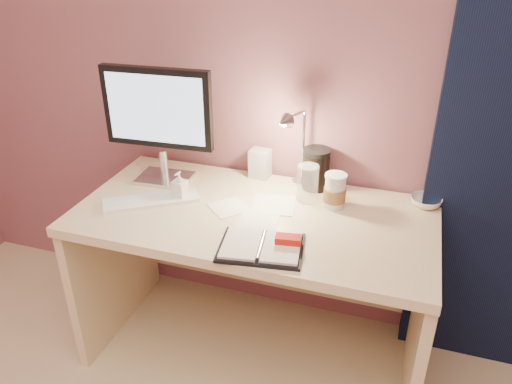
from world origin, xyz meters
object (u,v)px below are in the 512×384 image
(keyboard, at_px, (151,200))
(desk_lamp, at_px, (307,144))
(product_box, at_px, (260,164))
(bowl, at_px, (426,202))
(dark_jar, at_px, (316,171))
(monitor, at_px, (159,115))
(clear_cup, at_px, (308,183))
(desk, at_px, (259,250))
(planner, at_px, (264,246))
(coffee_cup, at_px, (335,192))
(lotion_bottle, at_px, (180,185))

(keyboard, bearing_deg, desk_lamp, -8.40)
(product_box, bearing_deg, desk_lamp, -15.38)
(keyboard, xyz_separation_m, bowl, (1.06, 0.31, 0.01))
(desk_lamp, bearing_deg, dark_jar, 80.21)
(monitor, relative_size, product_box, 3.86)
(clear_cup, height_order, product_box, clear_cup)
(desk, height_order, dark_jar, dark_jar)
(clear_cup, xyz_separation_m, bowl, (0.46, 0.10, -0.06))
(monitor, bearing_deg, dark_jar, 8.38)
(dark_jar, bearing_deg, planner, -98.01)
(desk_lamp, bearing_deg, coffee_cup, -8.93)
(planner, relative_size, desk_lamp, 0.90)
(clear_cup, relative_size, bowl, 1.23)
(monitor, xyz_separation_m, lotion_bottle, (0.14, -0.13, -0.24))
(monitor, height_order, planner, monitor)
(desk_lamp, bearing_deg, desk, -113.64)
(desk, bearing_deg, clear_cup, 28.16)
(desk_lamp, bearing_deg, planner, -73.83)
(coffee_cup, distance_m, lotion_bottle, 0.63)
(monitor, bearing_deg, lotion_bottle, -46.41)
(planner, bearing_deg, product_box, 100.42)
(bowl, xyz_separation_m, dark_jar, (-0.46, 0.02, 0.06))
(coffee_cup, bearing_deg, keyboard, -164.69)
(monitor, distance_m, bowl, 1.14)
(desk_lamp, bearing_deg, product_box, 179.87)
(desk, bearing_deg, dark_jar, 48.66)
(monitor, height_order, clear_cup, monitor)
(keyboard, bearing_deg, desk, -17.78)
(desk, distance_m, clear_cup, 0.36)
(product_box, bearing_deg, planner, -65.41)
(dark_jar, xyz_separation_m, desk_lamp, (-0.03, -0.06, 0.14))
(desk, height_order, coffee_cup, coffee_cup)
(planner, bearing_deg, desk, 101.73)
(desk_lamp, bearing_deg, bowl, 25.37)
(keyboard, distance_m, planner, 0.56)
(desk, distance_m, bowl, 0.71)
(clear_cup, xyz_separation_m, product_box, (-0.25, 0.14, -0.01))
(keyboard, bearing_deg, dark_jar, -5.37)
(lotion_bottle, distance_m, product_box, 0.39)
(planner, xyz_separation_m, bowl, (0.53, 0.49, 0.01))
(bowl, xyz_separation_m, desk_lamp, (-0.49, -0.04, 0.20))
(keyboard, bearing_deg, coffee_cup, -18.78)
(monitor, distance_m, keyboard, 0.36)
(product_box, bearing_deg, monitor, -151.84)
(coffee_cup, bearing_deg, dark_jar, 127.67)
(monitor, height_order, dark_jar, monitor)
(desk, bearing_deg, keyboard, -163.69)
(clear_cup, bearing_deg, desk_lamp, 112.74)
(lotion_bottle, bearing_deg, planner, -29.48)
(dark_jar, bearing_deg, desk_lamp, -120.76)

